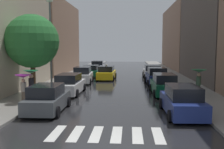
{
  "coord_description": "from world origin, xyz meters",
  "views": [
    {
      "loc": [
        0.99,
        -8.53,
        3.81
      ],
      "look_at": [
        -0.55,
        14.42,
        1.39
      ],
      "focal_mm": 41.94,
      "sensor_mm": 36.0,
      "label": 1
    }
  ],
  "objects_px": {
    "parked_car_right_fourth": "(152,72)",
    "pedestrian_foreground": "(23,82)",
    "parked_car_right_second": "(164,85)",
    "parked_car_left_fourth": "(92,71)",
    "parked_car_left_third": "(83,75)",
    "parked_car_right_third": "(157,77)",
    "lamp_post_left": "(51,39)",
    "pedestrian_near_tree": "(199,76)",
    "parked_car_right_nearest": "(182,101)",
    "parked_car_left_nearest": "(47,99)",
    "parked_car_left_fifth": "(98,67)",
    "street_tree_left": "(32,41)",
    "pedestrian_by_kerb": "(31,79)",
    "parked_car_left_second": "(69,85)",
    "taxi_midroad": "(107,73)"
  },
  "relations": [
    {
      "from": "parked_car_right_nearest",
      "to": "taxi_midroad",
      "type": "bearing_deg",
      "value": 18.13
    },
    {
      "from": "parked_car_left_third",
      "to": "parked_car_left_nearest",
      "type": "bearing_deg",
      "value": 177.9
    },
    {
      "from": "taxi_midroad",
      "to": "lamp_post_left",
      "type": "xyz_separation_m",
      "value": [
        -3.85,
        -9.01,
        3.7
      ]
    },
    {
      "from": "parked_car_right_fourth",
      "to": "parked_car_left_fifth",
      "type": "bearing_deg",
      "value": 49.26
    },
    {
      "from": "parked_car_left_nearest",
      "to": "parked_car_right_fourth",
      "type": "distance_m",
      "value": 19.11
    },
    {
      "from": "pedestrian_foreground",
      "to": "parked_car_right_fourth",
      "type": "bearing_deg",
      "value": -11.61
    },
    {
      "from": "taxi_midroad",
      "to": "parked_car_left_second",
      "type": "bearing_deg",
      "value": 169.0
    },
    {
      "from": "parked_car_left_nearest",
      "to": "parked_car_left_third",
      "type": "height_order",
      "value": "parked_car_left_third"
    },
    {
      "from": "parked_car_right_nearest",
      "to": "parked_car_right_fourth",
      "type": "distance_m",
      "value": 17.74
    },
    {
      "from": "parked_car_left_fifth",
      "to": "pedestrian_near_tree",
      "type": "bearing_deg",
      "value": -153.92
    },
    {
      "from": "lamp_post_left",
      "to": "parked_car_left_second",
      "type": "bearing_deg",
      "value": -21.6
    },
    {
      "from": "parked_car_left_fourth",
      "to": "parked_car_right_fourth",
      "type": "distance_m",
      "value": 7.65
    },
    {
      "from": "parked_car_right_third",
      "to": "pedestrian_near_tree",
      "type": "distance_m",
      "value": 7.1
    },
    {
      "from": "parked_car_left_fifth",
      "to": "parked_car_right_nearest",
      "type": "distance_m",
      "value": 25.25
    },
    {
      "from": "parked_car_left_nearest",
      "to": "parked_car_left_fifth",
      "type": "distance_m",
      "value": 23.83
    },
    {
      "from": "parked_car_left_third",
      "to": "street_tree_left",
      "type": "height_order",
      "value": "street_tree_left"
    },
    {
      "from": "taxi_midroad",
      "to": "pedestrian_foreground",
      "type": "distance_m",
      "value": 14.54
    },
    {
      "from": "parked_car_right_fourth",
      "to": "pedestrian_near_tree",
      "type": "distance_m",
      "value": 12.56
    },
    {
      "from": "parked_car_right_fourth",
      "to": "pedestrian_foreground",
      "type": "xyz_separation_m",
      "value": [
        -9.73,
        -15.82,
        0.77
      ]
    },
    {
      "from": "parked_car_left_third",
      "to": "parked_car_left_fourth",
      "type": "height_order",
      "value": "parked_car_left_third"
    },
    {
      "from": "parked_car_left_third",
      "to": "parked_car_right_third",
      "type": "bearing_deg",
      "value": -97.86
    },
    {
      "from": "parked_car_right_second",
      "to": "parked_car_left_fourth",
      "type": "bearing_deg",
      "value": 30.83
    },
    {
      "from": "parked_car_right_fourth",
      "to": "pedestrian_near_tree",
      "type": "relative_size",
      "value": 2.32
    },
    {
      "from": "parked_car_left_second",
      "to": "parked_car_right_third",
      "type": "relative_size",
      "value": 1.14
    },
    {
      "from": "parked_car_left_fourth",
      "to": "parked_car_right_fourth",
      "type": "relative_size",
      "value": 0.9
    },
    {
      "from": "parked_car_right_second",
      "to": "pedestrian_foreground",
      "type": "height_order",
      "value": "pedestrian_foreground"
    },
    {
      "from": "parked_car_right_third",
      "to": "pedestrian_foreground",
      "type": "bearing_deg",
      "value": 134.4
    },
    {
      "from": "parked_car_left_fourth",
      "to": "pedestrian_by_kerb",
      "type": "bearing_deg",
      "value": 175.45
    },
    {
      "from": "parked_car_right_second",
      "to": "parked_car_right_third",
      "type": "height_order",
      "value": "parked_car_right_third"
    },
    {
      "from": "parked_car_right_second",
      "to": "parked_car_right_fourth",
      "type": "relative_size",
      "value": 1.0
    },
    {
      "from": "parked_car_left_fourth",
      "to": "pedestrian_by_kerb",
      "type": "height_order",
      "value": "pedestrian_by_kerb"
    },
    {
      "from": "parked_car_right_nearest",
      "to": "parked_car_right_fourth",
      "type": "relative_size",
      "value": 1.03
    },
    {
      "from": "taxi_midroad",
      "to": "street_tree_left",
      "type": "xyz_separation_m",
      "value": [
        -4.7,
        -10.89,
        3.48
      ]
    },
    {
      "from": "parked_car_left_second",
      "to": "taxi_midroad",
      "type": "relative_size",
      "value": 1.06
    },
    {
      "from": "parked_car_left_fifth",
      "to": "taxi_midroad",
      "type": "xyz_separation_m",
      "value": [
        2.06,
        -8.24,
        -0.06
      ]
    },
    {
      "from": "parked_car_right_second",
      "to": "parked_car_right_fourth",
      "type": "height_order",
      "value": "parked_car_right_second"
    },
    {
      "from": "pedestrian_foreground",
      "to": "lamp_post_left",
      "type": "bearing_deg",
      "value": 15.3
    },
    {
      "from": "pedestrian_by_kerb",
      "to": "parked_car_right_nearest",
      "type": "bearing_deg",
      "value": 175.61
    },
    {
      "from": "parked_car_right_third",
      "to": "taxi_midroad",
      "type": "distance_m",
      "value": 6.62
    },
    {
      "from": "pedestrian_foreground",
      "to": "parked_car_left_fourth",
      "type": "bearing_deg",
      "value": 12.71
    },
    {
      "from": "taxi_midroad",
      "to": "street_tree_left",
      "type": "distance_m",
      "value": 12.36
    },
    {
      "from": "parked_car_left_nearest",
      "to": "parked_car_left_third",
      "type": "distance_m",
      "value": 12.53
    },
    {
      "from": "parked_car_right_third",
      "to": "taxi_midroad",
      "type": "bearing_deg",
      "value": 53.61
    },
    {
      "from": "parked_car_right_fourth",
      "to": "street_tree_left",
      "type": "relative_size",
      "value": 0.74
    },
    {
      "from": "parked_car_left_nearest",
      "to": "parked_car_right_fourth",
      "type": "bearing_deg",
      "value": -24.12
    },
    {
      "from": "taxi_midroad",
      "to": "pedestrian_foreground",
      "type": "height_order",
      "value": "pedestrian_foreground"
    },
    {
      "from": "parked_car_left_third",
      "to": "pedestrian_foreground",
      "type": "distance_m",
      "value": 11.02
    },
    {
      "from": "parked_car_right_third",
      "to": "parked_car_right_fourth",
      "type": "bearing_deg",
      "value": -2.13
    },
    {
      "from": "parked_car_right_third",
      "to": "parked_car_right_fourth",
      "type": "distance_m",
      "value": 5.69
    },
    {
      "from": "parked_car_left_fifth",
      "to": "parked_car_right_fourth",
      "type": "distance_m",
      "value": 9.83
    }
  ]
}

